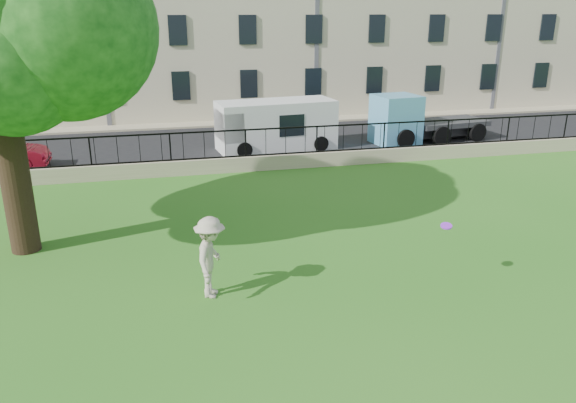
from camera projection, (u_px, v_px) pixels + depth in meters
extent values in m
plane|color=#286C19|center=(338.00, 319.00, 12.03)|extent=(120.00, 120.00, 0.00)
cube|color=gray|center=(246.00, 164.00, 22.98)|extent=(50.00, 0.40, 0.60)
cube|color=black|center=(246.00, 156.00, 22.87)|extent=(50.00, 0.05, 0.06)
cube|color=black|center=(245.00, 130.00, 22.52)|extent=(50.00, 0.05, 0.06)
cube|color=black|center=(231.00, 145.00, 27.40)|extent=(60.00, 9.00, 0.01)
cube|color=gray|center=(218.00, 124.00, 32.16)|extent=(60.00, 1.40, 0.12)
cube|color=#B0A48C|center=(203.00, 6.00, 35.32)|extent=(56.00, 10.00, 13.00)
cylinder|color=black|center=(15.00, 177.00, 14.80)|extent=(0.77, 0.77, 4.19)
sphere|color=#144512|center=(65.00, 28.00, 13.23)|extent=(4.37, 4.37, 4.37)
imported|color=#B7AC95|center=(211.00, 257.00, 12.71)|extent=(1.06, 1.40, 1.92)
cylinder|color=#9427E1|center=(446.00, 226.00, 13.02)|extent=(0.32, 0.31, 0.12)
cube|color=silver|center=(276.00, 125.00, 26.27)|extent=(5.64, 2.71, 2.28)
cube|color=#5DACDA|center=(428.00, 117.00, 27.95)|extent=(5.87, 2.69, 2.38)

